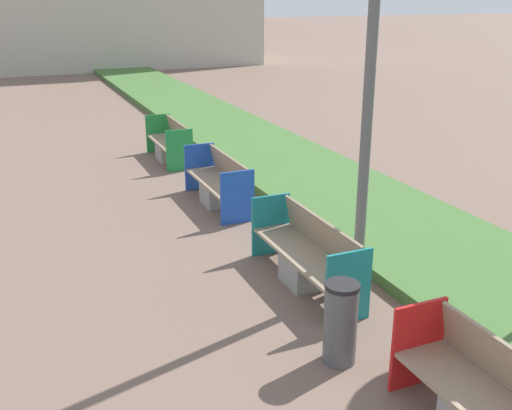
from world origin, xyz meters
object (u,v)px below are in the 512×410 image
Objects in this scene: bench_red_frame at (487,409)px; bench_green_frame at (170,145)px; litter_bin at (340,323)px; bench_blue_frame at (219,186)px; bench_teal_frame at (307,258)px.

bench_green_frame is at bearing 90.00° from bench_red_frame.
bench_red_frame reaches higher than litter_bin.
bench_red_frame is 0.99× the size of bench_green_frame.
bench_blue_frame is (0.00, 6.93, 0.01)m from bench_red_frame.
litter_bin is (-0.54, -5.33, 0.10)m from bench_blue_frame.
bench_teal_frame is 1.07× the size of bench_blue_frame.
bench_blue_frame is 1.10× the size of bench_green_frame.
bench_blue_frame is (-0.00, 3.55, -0.00)m from bench_teal_frame.
bench_green_frame is at bearing 90.03° from bench_teal_frame.
bench_red_frame is 0.90× the size of bench_blue_frame.
bench_red_frame is at bearing -90.00° from bench_green_frame.
litter_bin is at bearing -93.51° from bench_green_frame.
bench_blue_frame is at bearing 90.03° from bench_teal_frame.
bench_green_frame is (-0.00, 3.42, -0.01)m from bench_blue_frame.
bench_blue_frame is 5.35m from litter_bin.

